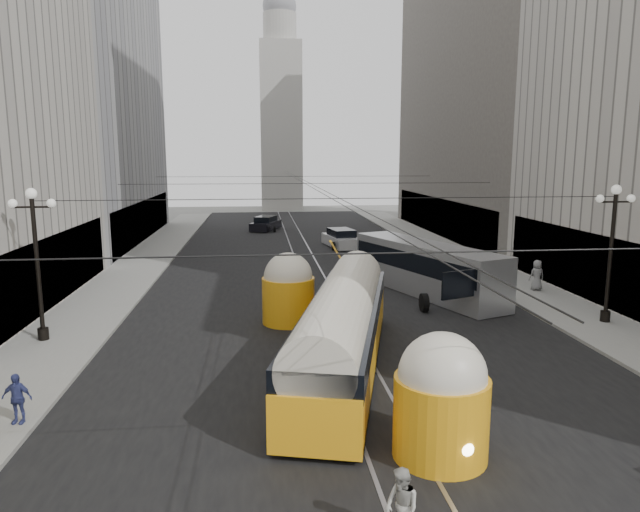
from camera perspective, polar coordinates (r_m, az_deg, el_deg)
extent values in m
cube|color=black|center=(39.64, -1.02, -1.40)|extent=(20.00, 85.00, 0.02)
cube|color=gray|center=(43.76, -17.30, -0.67)|extent=(4.00, 72.00, 0.15)
cube|color=gray|center=(45.61, 13.76, -0.09)|extent=(4.00, 72.00, 0.15)
cube|color=gray|center=(39.59, -2.10, -1.42)|extent=(0.12, 85.00, 0.04)
cube|color=gray|center=(39.72, 0.06, -1.37)|extent=(0.12, 85.00, 0.04)
cube|color=black|center=(32.54, -25.03, -1.24)|extent=(0.10, 18.00, 3.60)
cube|color=#999999|center=(57.03, -23.86, 15.36)|extent=(12.00, 28.00, 28.00)
cube|color=black|center=(55.55, -17.13, 3.50)|extent=(0.10, 25.20, 3.60)
cube|color=black|center=(33.70, 25.27, -0.91)|extent=(0.10, 18.00, 3.60)
cube|color=#514C47|center=(59.65, 17.93, 17.37)|extent=(12.00, 32.00, 32.00)
cube|color=black|center=(57.27, 11.72, 3.92)|extent=(0.10, 28.80, 3.60)
cube|color=#B2AFA8|center=(86.40, -3.93, 12.69)|extent=(6.00, 6.00, 24.00)
cylinder|color=#B2AFA8|center=(88.20, -4.05, 21.81)|extent=(4.80, 4.80, 4.00)
sphere|color=gray|center=(88.86, -4.07, 23.68)|extent=(4.80, 4.80, 4.80)
cylinder|color=black|center=(26.30, -26.38, -1.25)|extent=(0.18, 0.18, 6.00)
cylinder|color=black|center=(26.92, -25.93, -7.00)|extent=(0.44, 0.44, 0.50)
cylinder|color=black|center=(25.97, -26.82, 4.39)|extent=(1.60, 0.08, 0.08)
sphere|color=white|center=(25.93, -26.92, 5.60)|extent=(0.44, 0.44, 0.44)
sphere|color=white|center=(26.23, -28.39, 4.64)|extent=(0.36, 0.36, 0.36)
sphere|color=white|center=(25.71, -25.28, 4.80)|extent=(0.36, 0.36, 0.36)
cylinder|color=black|center=(29.42, 27.03, -0.22)|extent=(0.18, 0.18, 6.00)
cylinder|color=black|center=(29.98, 26.62, -5.40)|extent=(0.44, 0.44, 0.50)
cylinder|color=black|center=(29.13, 27.43, 4.83)|extent=(1.60, 0.08, 0.08)
sphere|color=white|center=(29.09, 27.52, 5.90)|extent=(0.44, 0.44, 0.44)
sphere|color=white|center=(28.71, 26.20, 5.17)|extent=(0.36, 0.36, 0.36)
sphere|color=white|center=(29.54, 28.67, 5.07)|extent=(0.36, 0.36, 0.36)
cylinder|color=black|center=(10.93, 12.35, 0.38)|extent=(25.00, 0.03, 0.03)
cylinder|color=black|center=(24.53, 1.98, 5.77)|extent=(25.00, 0.03, 0.03)
cylinder|color=black|center=(38.42, -0.98, 7.27)|extent=(25.00, 0.03, 0.03)
cylinder|color=black|center=(52.37, -2.37, 7.96)|extent=(25.00, 0.03, 0.03)
cylinder|color=black|center=(42.41, -1.47, 7.24)|extent=(0.03, 72.00, 0.03)
cylinder|color=black|center=(42.44, -0.93, 7.25)|extent=(0.03, 72.00, 0.03)
cube|color=#FFAB16|center=(21.09, 2.26, -8.83)|extent=(5.73, 13.47, 1.61)
cube|color=black|center=(21.34, 2.25, -10.76)|extent=(5.63, 13.08, 0.28)
cube|color=black|center=(20.78, 2.28, -6.10)|extent=(5.70, 13.28, 0.81)
cylinder|color=silver|center=(20.70, 2.29, -5.35)|extent=(5.40, 13.21, 2.18)
cylinder|color=#FFAB16|center=(15.68, 11.97, -15.52)|extent=(2.47, 2.47, 2.18)
sphere|color=silver|center=(15.23, 12.13, -11.64)|extent=(2.28, 2.28, 2.28)
cylinder|color=#FFAB16|center=(26.95, -3.18, -4.45)|extent=(2.47, 2.47, 2.18)
sphere|color=silver|center=(26.69, -3.20, -2.09)|extent=(2.28, 2.28, 2.28)
sphere|color=#FFF2BF|center=(14.96, 14.42, -18.15)|extent=(0.36, 0.36, 0.36)
cube|color=#AFB0B4|center=(33.12, 10.53, -1.21)|extent=(6.28, 11.53, 2.86)
cube|color=black|center=(33.04, 10.56, -0.40)|extent=(6.16, 11.16, 1.05)
cube|color=black|center=(27.80, 13.87, -2.77)|extent=(2.08, 0.87, 1.33)
cylinder|color=black|center=(29.43, 10.37, -4.60)|extent=(0.30, 0.95, 0.95)
cylinder|color=black|center=(30.18, 14.72, -4.41)|extent=(0.30, 0.95, 0.95)
cylinder|color=black|center=(36.64, 6.99, -1.65)|extent=(0.30, 0.95, 0.95)
cylinder|color=black|center=(37.25, 10.57, -1.55)|extent=(0.30, 0.95, 0.95)
cube|color=white|center=(49.60, 2.14, 1.51)|extent=(2.96, 5.33, 0.89)
cube|color=black|center=(49.51, 2.14, 2.24)|extent=(2.30, 3.06, 0.84)
cylinder|color=black|center=(47.82, 1.33, 0.99)|extent=(0.22, 0.72, 0.72)
cylinder|color=black|center=(48.09, 3.53, 1.02)|extent=(0.22, 0.72, 0.72)
cylinder|color=black|center=(51.18, 0.83, 1.58)|extent=(0.22, 0.72, 0.72)
cylinder|color=black|center=(51.44, 2.89, 1.61)|extent=(0.22, 0.72, 0.72)
cube|color=black|center=(61.33, -5.44, 3.06)|extent=(3.56, 5.17, 0.85)
cube|color=black|center=(61.26, -5.45, 3.62)|extent=(2.56, 3.08, 0.80)
cylinder|color=black|center=(59.73, -6.27, 2.70)|extent=(0.22, 0.68, 0.68)
cylinder|color=black|center=(59.75, -4.57, 2.73)|extent=(0.22, 0.68, 0.68)
cylinder|color=black|center=(62.96, -6.26, 3.07)|extent=(0.22, 0.68, 0.68)
cylinder|color=black|center=(62.98, -4.65, 3.10)|extent=(0.22, 0.68, 0.68)
imported|color=#B8B7AC|center=(12.62, 8.16, -23.63)|extent=(0.82, 0.94, 1.63)
imported|color=gray|center=(35.13, 20.87, -1.81)|extent=(0.88, 0.55, 1.77)
imported|color=#383F7B|center=(19.05, -28.06, -12.44)|extent=(0.93, 0.60, 1.49)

